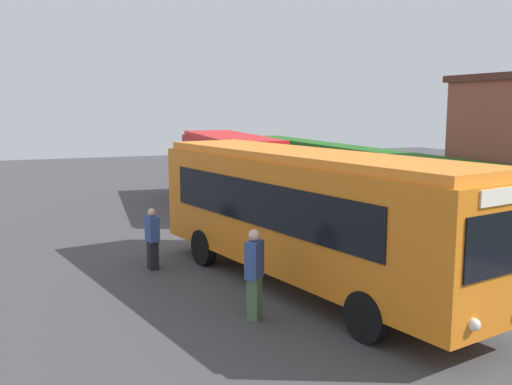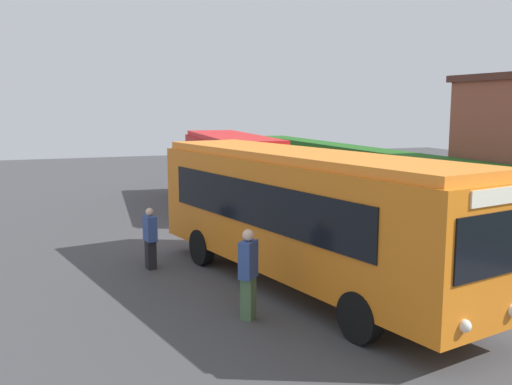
% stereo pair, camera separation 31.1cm
% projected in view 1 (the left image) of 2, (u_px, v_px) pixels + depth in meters
% --- Properties ---
extents(ground_plane, '(64.00, 64.00, 0.00)m').
position_uv_depth(ground_plane, '(230.00, 235.00, 19.91)').
color(ground_plane, '#424244').
extents(bus_red, '(9.95, 3.33, 3.13)m').
position_uv_depth(bus_red, '(229.00, 165.00, 25.44)').
color(bus_red, red).
rests_on(bus_red, ground_plane).
extents(bus_orange, '(10.63, 4.50, 3.35)m').
position_uv_depth(bus_orange, '(306.00, 211.00, 13.90)').
color(bus_orange, orange).
rests_on(bus_orange, ground_plane).
extents(person_left, '(0.54, 0.40, 1.79)m').
position_uv_depth(person_left, '(260.00, 175.00, 29.07)').
color(person_left, '#334C8C').
rests_on(person_left, ground_plane).
extents(person_center, '(0.42, 0.55, 1.92)m').
position_uv_depth(person_center, '(329.00, 186.00, 24.70)').
color(person_center, silver).
rests_on(person_center, ground_plane).
extents(person_right, '(0.53, 0.32, 1.68)m').
position_uv_depth(person_right, '(152.00, 238.00, 15.69)').
color(person_right, black).
rests_on(person_right, ground_plane).
extents(person_far, '(0.52, 0.51, 1.92)m').
position_uv_depth(person_far, '(254.00, 272.00, 12.00)').
color(person_far, '#4C6B47').
rests_on(person_far, ground_plane).
extents(hedge_row, '(44.00, 1.73, 2.11)m').
position_uv_depth(hedge_row, '(473.00, 189.00, 23.50)').
color(hedge_row, '#24601F').
rests_on(hedge_row, ground_plane).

